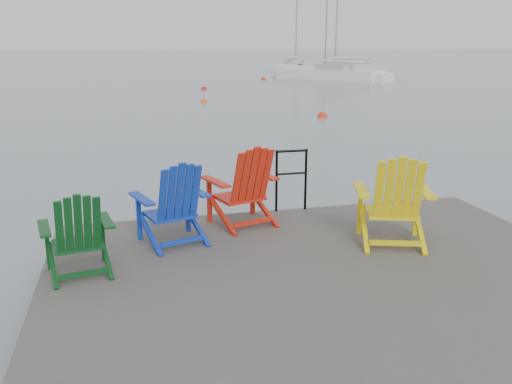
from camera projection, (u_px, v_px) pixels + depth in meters
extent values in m
plane|color=slate|center=(335.00, 324.00, 5.71)|extent=(400.00, 400.00, 0.00)
cube|color=#2C2A27|center=(336.00, 290.00, 5.61)|extent=(6.00, 5.00, 0.20)
cylinder|color=black|center=(84.00, 288.00, 7.25)|extent=(0.26, 0.26, 1.20)
cylinder|color=black|center=(278.00, 269.00, 7.86)|extent=(0.26, 0.26, 1.20)
cylinder|color=black|center=(444.00, 253.00, 8.46)|extent=(0.26, 0.26, 1.20)
cylinder|color=black|center=(276.00, 181.00, 7.76)|extent=(0.04, 0.04, 0.90)
cylinder|color=black|center=(306.00, 179.00, 7.86)|extent=(0.04, 0.04, 0.90)
cylinder|color=black|center=(292.00, 151.00, 7.70)|extent=(0.48, 0.04, 0.04)
cylinder|color=black|center=(291.00, 174.00, 7.78)|extent=(0.44, 0.03, 0.03)
cube|color=#0B3D16|center=(77.00, 244.00, 5.76)|extent=(0.56, 0.52, 0.04)
cube|color=#0B3D16|center=(48.00, 246.00, 5.82)|extent=(0.05, 0.05, 0.52)
cube|color=#0B3D16|center=(103.00, 238.00, 6.05)|extent=(0.05, 0.05, 0.52)
cube|color=#0B3D16|center=(44.00, 228.00, 5.56)|extent=(0.21, 0.57, 0.03)
cube|color=#0B3D16|center=(106.00, 220.00, 5.81)|extent=(0.21, 0.57, 0.03)
cube|color=#0B3D16|center=(78.00, 225.00, 5.42)|extent=(0.49, 0.32, 0.63)
cube|color=#1030A5|center=(170.00, 214.00, 6.64)|extent=(0.67, 0.63, 0.04)
cube|color=#1030A5|center=(139.00, 218.00, 6.67)|extent=(0.06, 0.06, 0.58)
cube|color=#1030A5|center=(188.00, 210.00, 6.98)|extent=(0.06, 0.06, 0.58)
cube|color=#1030A5|center=(142.00, 199.00, 6.39)|extent=(0.30, 0.64, 0.03)
cube|color=#1030A5|center=(196.00, 191.00, 6.73)|extent=(0.30, 0.64, 0.03)
cube|color=#1030A5|center=(179.00, 194.00, 6.27)|extent=(0.56, 0.40, 0.71)
cube|color=red|center=(239.00, 197.00, 7.32)|extent=(0.70, 0.66, 0.04)
cube|color=red|center=(209.00, 200.00, 7.34)|extent=(0.07, 0.07, 0.61)
cube|color=red|center=(253.00, 193.00, 7.68)|extent=(0.07, 0.07, 0.61)
cube|color=red|center=(215.00, 182.00, 7.05)|extent=(0.32, 0.67, 0.03)
cube|color=red|center=(263.00, 175.00, 7.41)|extent=(0.32, 0.67, 0.03)
cube|color=red|center=(252.00, 177.00, 6.93)|extent=(0.59, 0.43, 0.74)
cube|color=yellow|center=(391.00, 212.00, 6.63)|extent=(0.73, 0.68, 0.04)
cube|color=yellow|center=(360.00, 210.00, 6.88)|extent=(0.07, 0.07, 0.63)
cube|color=yellow|center=(416.00, 211.00, 6.83)|extent=(0.07, 0.07, 0.63)
cube|color=yellow|center=(361.00, 190.00, 6.56)|extent=(0.33, 0.69, 0.03)
cube|color=yellow|center=(425.00, 191.00, 6.51)|extent=(0.33, 0.69, 0.03)
cube|color=yellow|center=(399.00, 191.00, 6.18)|extent=(0.61, 0.44, 0.77)
cube|color=white|center=(329.00, 77.00, 42.15)|extent=(6.95, 8.80, 1.10)
cube|color=#9E9EA3|center=(334.00, 68.00, 41.67)|extent=(2.87, 3.16, 0.55)
cube|color=silver|center=(295.00, 69.00, 54.45)|extent=(6.28, 9.56, 1.10)
cube|color=#9E9EA3|center=(294.00, 62.00, 53.82)|extent=(2.77, 3.29, 0.55)
cylinder|color=gray|center=(297.00, 2.00, 53.17)|extent=(0.12, 0.12, 11.78)
cube|color=silver|center=(339.00, 71.00, 50.15)|extent=(7.81, 5.60, 1.10)
cube|color=#9E9EA3|center=(343.00, 63.00, 49.86)|extent=(2.74, 2.39, 0.55)
cylinder|color=gray|center=(337.00, 9.00, 48.80)|extent=(0.12, 0.12, 9.77)
sphere|color=red|center=(322.00, 117.00, 21.46)|extent=(0.41, 0.41, 0.41)
sphere|color=#F24D0E|center=(204.00, 102.00, 26.80)|extent=(0.34, 0.34, 0.34)
sphere|color=red|center=(264.00, 80.00, 42.55)|extent=(0.39, 0.39, 0.39)
sphere|color=red|center=(204.00, 89.00, 33.97)|extent=(0.38, 0.38, 0.38)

